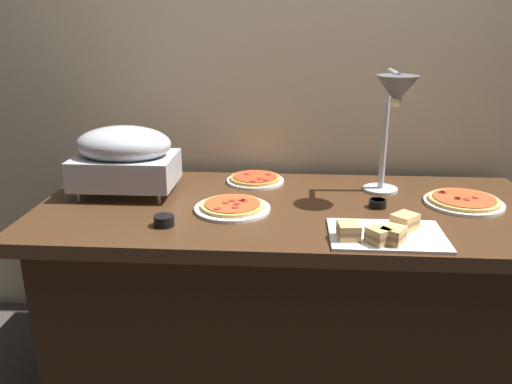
% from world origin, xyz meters
% --- Properties ---
extents(ground_plane, '(8.00, 8.00, 0.00)m').
position_xyz_m(ground_plane, '(0.00, 0.00, 0.00)').
color(ground_plane, '#38332D').
extents(back_wall, '(4.40, 0.04, 2.40)m').
position_xyz_m(back_wall, '(0.00, 0.50, 1.20)').
color(back_wall, '#C6B593').
rests_on(back_wall, ground_plane).
extents(buffet_table, '(1.90, 0.84, 0.76)m').
position_xyz_m(buffet_table, '(0.00, 0.00, 0.39)').
color(buffet_table, '#422816').
rests_on(buffet_table, ground_plane).
extents(chafing_dish, '(0.39, 0.28, 0.27)m').
position_xyz_m(chafing_dish, '(-0.65, 0.09, 0.91)').
color(chafing_dish, '#B7BABF').
rests_on(chafing_dish, buffet_table).
extents(heat_lamp, '(0.15, 0.31, 0.49)m').
position_xyz_m(heat_lamp, '(0.37, 0.07, 1.14)').
color(heat_lamp, '#B7BABF').
rests_on(heat_lamp, buffet_table).
extents(pizza_plate_front, '(0.28, 0.28, 0.03)m').
position_xyz_m(pizza_plate_front, '(-0.21, -0.07, 0.77)').
color(pizza_plate_front, white).
rests_on(pizza_plate_front, buffet_table).
extents(pizza_plate_center, '(0.29, 0.29, 0.03)m').
position_xyz_m(pizza_plate_center, '(0.66, 0.05, 0.77)').
color(pizza_plate_center, white).
rests_on(pizza_plate_center, buffet_table).
extents(pizza_plate_raised_stand, '(0.24, 0.24, 0.03)m').
position_xyz_m(pizza_plate_raised_stand, '(-0.15, 0.28, 0.77)').
color(pizza_plate_raised_stand, white).
rests_on(pizza_plate_raised_stand, buffet_table).
extents(sandwich_platter, '(0.37, 0.26, 0.06)m').
position_xyz_m(sandwich_platter, '(0.30, -0.29, 0.78)').
color(sandwich_platter, white).
rests_on(sandwich_platter, buffet_table).
extents(sauce_cup_near, '(0.06, 0.06, 0.03)m').
position_xyz_m(sauce_cup_near, '(0.33, 0.00, 0.78)').
color(sauce_cup_near, black).
rests_on(sauce_cup_near, buffet_table).
extents(sauce_cup_far, '(0.07, 0.07, 0.04)m').
position_xyz_m(sauce_cup_far, '(-0.42, -0.23, 0.78)').
color(sauce_cup_far, black).
rests_on(sauce_cup_far, buffet_table).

